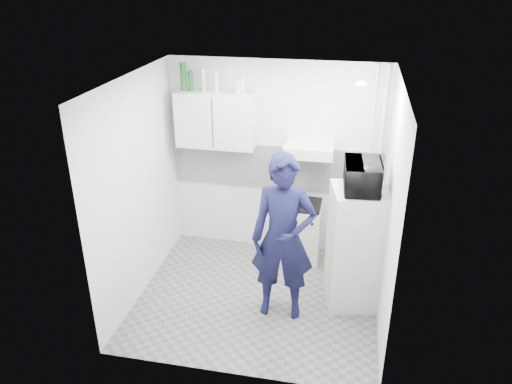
# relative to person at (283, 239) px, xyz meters

# --- Properties ---
(floor) EXTENTS (2.80, 2.80, 0.00)m
(floor) POSITION_rel_person_xyz_m (-0.32, 0.19, -0.95)
(floor) COLOR slate
(floor) RESTS_ON ground
(ceiling) EXTENTS (2.80, 2.80, 0.00)m
(ceiling) POSITION_rel_person_xyz_m (-0.32, 0.19, 1.65)
(ceiling) COLOR white
(ceiling) RESTS_ON wall_back
(wall_back) EXTENTS (2.80, 0.00, 2.80)m
(wall_back) POSITION_rel_person_xyz_m (-0.32, 1.44, 0.35)
(wall_back) COLOR silver
(wall_back) RESTS_ON floor
(wall_left) EXTENTS (0.00, 2.60, 2.60)m
(wall_left) POSITION_rel_person_xyz_m (-1.72, 0.19, 0.35)
(wall_left) COLOR silver
(wall_left) RESTS_ON floor
(wall_right) EXTENTS (0.00, 2.60, 2.60)m
(wall_right) POSITION_rel_person_xyz_m (1.08, 0.19, 0.35)
(wall_right) COLOR silver
(wall_right) RESTS_ON floor
(person) EXTENTS (0.72, 0.50, 1.91)m
(person) POSITION_rel_person_xyz_m (0.00, 0.00, 0.00)
(person) COLOR black
(person) RESTS_ON floor
(stove) EXTENTS (0.49, 0.49, 0.78)m
(stove) POSITION_rel_person_xyz_m (0.08, 1.19, -0.56)
(stove) COLOR silver
(stove) RESTS_ON floor
(fridge) EXTENTS (0.70, 0.70, 1.44)m
(fridge) POSITION_rel_person_xyz_m (0.78, 0.38, -0.24)
(fridge) COLOR silver
(fridge) RESTS_ON floor
(stove_top) EXTENTS (0.47, 0.47, 0.03)m
(stove_top) POSITION_rel_person_xyz_m (0.08, 1.19, -0.16)
(stove_top) COLOR black
(stove_top) RESTS_ON stove
(saucepan) EXTENTS (0.19, 0.19, 0.10)m
(saucepan) POSITION_rel_person_xyz_m (0.01, 1.24, -0.09)
(saucepan) COLOR silver
(saucepan) RESTS_ON stove_top
(microwave) EXTENTS (0.59, 0.42, 0.31)m
(microwave) POSITION_rel_person_xyz_m (0.78, 0.38, 0.64)
(microwave) COLOR black
(microwave) RESTS_ON fridge
(bottle_a) EXTENTS (0.08, 0.08, 0.34)m
(bottle_a) POSITION_rel_person_xyz_m (-1.47, 1.26, 1.42)
(bottle_a) COLOR #144C1E
(bottle_a) RESTS_ON upper_cabinet
(bottle_b) EXTENTS (0.06, 0.06, 0.25)m
(bottle_b) POSITION_rel_person_xyz_m (-1.38, 1.26, 1.37)
(bottle_b) COLOR #144C1E
(bottle_b) RESTS_ON upper_cabinet
(bottle_c) EXTENTS (0.07, 0.07, 0.29)m
(bottle_c) POSITION_rel_person_xyz_m (-1.22, 1.26, 1.39)
(bottle_c) COLOR silver
(bottle_c) RESTS_ON upper_cabinet
(bottle_d) EXTENTS (0.06, 0.06, 0.27)m
(bottle_d) POSITION_rel_person_xyz_m (-1.05, 1.26, 1.38)
(bottle_d) COLOR #B2B7BC
(bottle_d) RESTS_ON upper_cabinet
(canister_b) EXTENTS (0.09, 0.09, 0.17)m
(canister_b) POSITION_rel_person_xyz_m (-0.78, 1.26, 1.33)
(canister_b) COLOR #B2B7BC
(canister_b) RESTS_ON upper_cabinet
(bottle_e) EXTENTS (0.06, 0.06, 0.24)m
(bottle_e) POSITION_rel_person_xyz_m (-0.73, 1.26, 1.37)
(bottle_e) COLOR #B2B7BC
(bottle_e) RESTS_ON upper_cabinet
(upper_cabinet) EXTENTS (1.00, 0.35, 0.70)m
(upper_cabinet) POSITION_rel_person_xyz_m (-1.07, 1.26, 0.90)
(upper_cabinet) COLOR silver
(upper_cabinet) RESTS_ON wall_back
(range_hood) EXTENTS (0.60, 0.50, 0.14)m
(range_hood) POSITION_rel_person_xyz_m (0.13, 1.19, 0.62)
(range_hood) COLOR silver
(range_hood) RESTS_ON wall_back
(backsplash) EXTENTS (2.74, 0.03, 0.60)m
(backsplash) POSITION_rel_person_xyz_m (-0.32, 1.42, 0.25)
(backsplash) COLOR white
(backsplash) RESTS_ON wall_back
(pipe_a) EXTENTS (0.05, 0.05, 2.60)m
(pipe_a) POSITION_rel_person_xyz_m (0.98, 1.36, 0.35)
(pipe_a) COLOR silver
(pipe_a) RESTS_ON floor
(pipe_b) EXTENTS (0.04, 0.04, 2.60)m
(pipe_b) POSITION_rel_person_xyz_m (0.86, 1.36, 0.35)
(pipe_b) COLOR silver
(pipe_b) RESTS_ON floor
(ceiling_spot_fixture) EXTENTS (0.10, 0.10, 0.02)m
(ceiling_spot_fixture) POSITION_rel_person_xyz_m (0.68, 0.39, 1.62)
(ceiling_spot_fixture) COLOR white
(ceiling_spot_fixture) RESTS_ON ceiling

